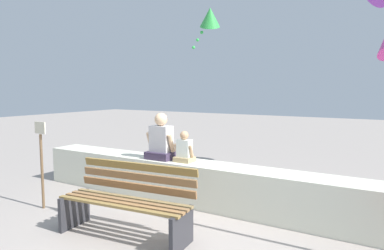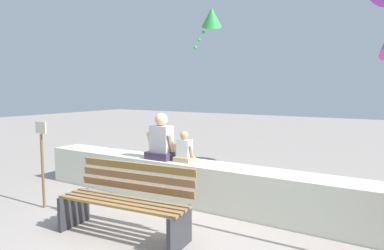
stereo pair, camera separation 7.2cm
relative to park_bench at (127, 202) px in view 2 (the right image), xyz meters
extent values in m
plane|color=gray|center=(0.40, 0.35, -0.42)|extent=(40.00, 40.00, 0.00)
cube|color=silver|center=(0.40, 1.48, -0.09)|extent=(6.84, 0.59, 0.67)
cube|color=olive|center=(0.03, -0.25, 0.03)|extent=(1.73, 0.25, 0.03)
cube|color=olive|center=(0.01, -0.14, 0.03)|extent=(1.73, 0.25, 0.03)
cube|color=olive|center=(0.00, -0.03, 0.03)|extent=(1.73, 0.25, 0.03)
cube|color=olive|center=(-0.01, 0.08, 0.03)|extent=(1.73, 0.25, 0.03)
cube|color=olive|center=(-0.02, 0.19, 0.15)|extent=(1.72, 0.23, 0.10)
cube|color=olive|center=(-0.02, 0.21, 0.28)|extent=(1.72, 0.23, 0.10)
cube|color=olive|center=(-0.02, 0.23, 0.41)|extent=(1.72, 0.23, 0.10)
cube|color=#2D2D33|center=(-0.79, -0.17, -0.20)|extent=(0.11, 0.53, 0.45)
cube|color=#2D2D33|center=(0.81, 0.00, -0.20)|extent=(0.11, 0.53, 0.45)
cube|color=#3C2F49|center=(-0.53, 1.44, 0.31)|extent=(0.46, 0.37, 0.12)
cube|color=silver|center=(-0.53, 1.44, 0.59)|extent=(0.35, 0.23, 0.43)
cylinder|color=#DCB187|center=(-0.74, 1.42, 0.54)|extent=(0.07, 0.17, 0.32)
cylinder|color=#DCB187|center=(-0.31, 1.42, 0.54)|extent=(0.07, 0.17, 0.32)
sphere|color=#DCB187|center=(-0.53, 1.44, 0.91)|extent=(0.22, 0.22, 0.22)
cube|color=tan|center=(-0.07, 1.44, 0.29)|extent=(0.29, 0.24, 0.08)
cube|color=white|center=(-0.07, 1.44, 0.47)|extent=(0.23, 0.15, 0.28)
cylinder|color=tan|center=(-0.21, 1.43, 0.43)|extent=(0.05, 0.11, 0.20)
cylinder|color=tan|center=(0.07, 1.43, 0.43)|extent=(0.05, 0.11, 0.20)
sphere|color=tan|center=(-0.07, 1.44, 0.68)|extent=(0.14, 0.14, 0.14)
cone|color=green|center=(-1.19, 4.40, 3.15)|extent=(0.74, 0.80, 0.61)
sphere|color=green|center=(-1.28, 4.35, 2.97)|extent=(0.08, 0.08, 0.08)
sphere|color=green|center=(-1.37, 4.31, 2.79)|extent=(0.08, 0.08, 0.08)
sphere|color=green|center=(-1.46, 4.26, 2.61)|extent=(0.08, 0.08, 0.08)
sphere|color=green|center=(-1.54, 4.21, 2.43)|extent=(0.08, 0.08, 0.08)
cylinder|color=brown|center=(-1.78, 0.06, 0.16)|extent=(0.04, 0.04, 1.16)
cube|color=beige|center=(-1.78, 0.06, 0.83)|extent=(0.24, 0.02, 0.18)
camera|label=1|loc=(2.87, -3.20, 1.42)|focal=32.36mm
camera|label=2|loc=(2.94, -3.17, 1.42)|focal=32.36mm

